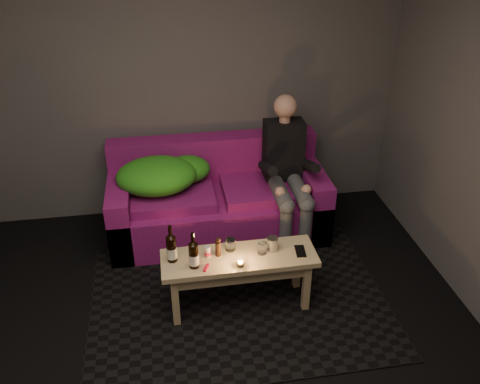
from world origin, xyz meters
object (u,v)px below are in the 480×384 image
Objects in this scene: sofa at (217,201)px; coffee_table at (239,265)px; beer_bottle_a at (171,248)px; steel_cup at (272,244)px; beer_bottle_b at (194,255)px; person at (287,169)px.

sofa is 1.69× the size of coffee_table.
beer_bottle_a is 2.68× the size of steel_cup.
beer_bottle_b is (-0.30, -1.11, 0.26)m from sofa.
person is (0.59, -0.15, 0.36)m from sofa.
beer_bottle_a is at bearing 176.84° from coffee_table.
beer_bottle_a reaches higher than beer_bottle_b.
beer_bottle_a is at bearing -179.67° from steel_cup.
beer_bottle_b is 0.58m from steel_cup.
coffee_table is (-0.56, -0.89, -0.28)m from person.
person reaches higher than beer_bottle_a.
steel_cup is (0.28, -1.01, 0.21)m from sofa.
person is 1.13× the size of coffee_table.
coffee_table is (0.03, -1.04, 0.08)m from sofa.
beer_bottle_b is at bearing -168.01° from coffee_table.
sofa is 1.07m from steel_cup.
steel_cup is at bearing 9.86° from beer_bottle_b.
beer_bottle_a is (-0.47, 0.03, 0.19)m from coffee_table.
sofa is at bearing 165.49° from person.
beer_bottle_b reaches higher than coffee_table.
steel_cup is at bearing 7.00° from coffee_table.
beer_bottle_b is (-0.89, -0.96, -0.09)m from person.
steel_cup is at bearing -110.13° from person.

